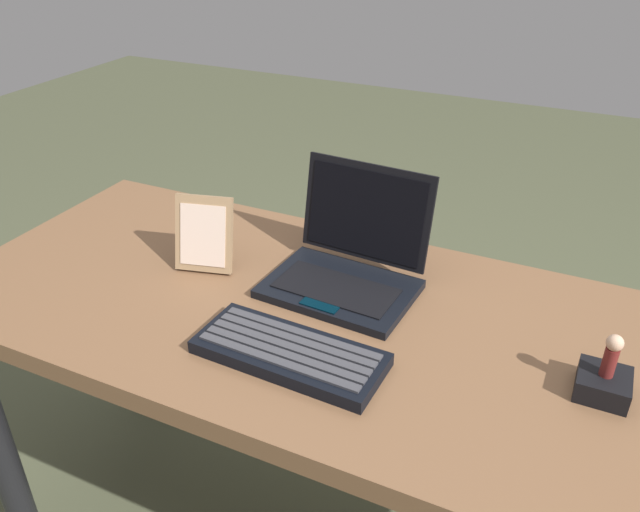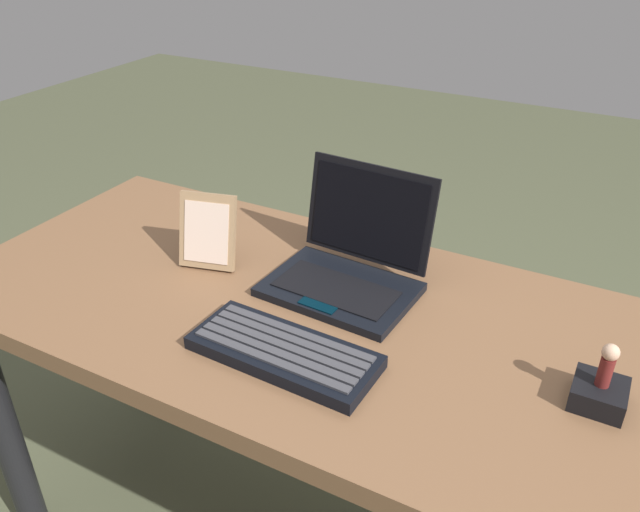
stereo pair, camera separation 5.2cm
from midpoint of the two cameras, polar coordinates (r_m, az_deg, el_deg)
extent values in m
cube|color=brown|center=(1.16, 5.09, -6.88)|extent=(1.65, 0.65, 0.04)
cylinder|color=black|center=(1.65, -25.64, -13.70)|extent=(0.07, 0.07, 0.69)
cylinder|color=black|center=(1.90, -13.56, -4.74)|extent=(0.07, 0.07, 0.69)
cube|color=black|center=(1.22, 2.98, -3.02)|extent=(0.29, 0.21, 0.02)
cube|color=black|center=(1.21, 2.65, -2.95)|extent=(0.23, 0.12, 0.00)
cube|color=black|center=(1.16, 1.16, -4.38)|extent=(0.07, 0.04, 0.00)
cube|color=black|center=(1.25, 5.62, 3.84)|extent=(0.27, 0.06, 0.19)
cube|color=black|center=(1.25, 5.51, 3.71)|extent=(0.24, 0.05, 0.17)
cube|color=#4CF259|center=(1.26, 5.44, 2.77)|extent=(0.23, 0.02, 0.01)
cube|color=black|center=(1.06, -1.84, -8.62)|extent=(0.32, 0.14, 0.02)
cube|color=#38383D|center=(1.03, -3.09, -9.25)|extent=(0.29, 0.03, 0.00)
cube|color=#38383D|center=(1.04, -2.46, -8.63)|extent=(0.29, 0.03, 0.00)
cube|color=#38383D|center=(1.06, -1.85, -8.03)|extent=(0.29, 0.03, 0.00)
cube|color=#38383D|center=(1.07, -1.26, -7.45)|extent=(0.29, 0.03, 0.00)
cube|color=#38383D|center=(1.08, -0.69, -6.87)|extent=(0.29, 0.03, 0.00)
cube|color=#92724F|center=(1.30, -8.90, 2.20)|extent=(0.13, 0.08, 0.15)
cube|color=beige|center=(1.29, -9.02, 2.06)|extent=(0.10, 0.06, 0.12)
cube|color=#92724F|center=(1.35, -8.22, 0.45)|extent=(0.02, 0.02, 0.03)
cube|color=black|center=(1.07, 24.98, -11.16)|extent=(0.08, 0.08, 0.04)
cylinder|color=maroon|center=(1.05, 25.50, -9.34)|extent=(0.02, 0.02, 0.05)
sphere|color=tan|center=(1.03, 25.93, -7.78)|extent=(0.03, 0.03, 0.03)
camera|label=1|loc=(0.03, -88.73, 0.74)|focal=35.76mm
camera|label=2|loc=(0.03, 91.27, -0.74)|focal=35.76mm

